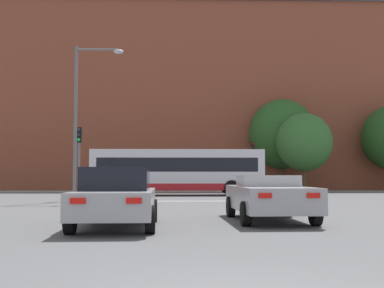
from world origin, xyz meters
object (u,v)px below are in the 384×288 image
object	(u,v)px
traffic_light_near_left	(79,151)
pedestrian_walking_east	(167,179)
bus_crossing_lead	(177,171)
traffic_light_far_right	(253,158)
car_roadster_right	(269,197)
pedestrian_waiting	(119,178)
car_saloon_left	(117,197)
street_lamp_junction	(84,106)

from	to	relation	value
traffic_light_near_left	pedestrian_walking_east	xyz separation A→B (m)	(4.24, 14.94, -1.62)
bus_crossing_lead	traffic_light_far_right	distance (m)	9.58
car_roadster_right	bus_crossing_lead	distance (m)	18.42
bus_crossing_lead	traffic_light_far_right	world-z (taller)	traffic_light_far_right
traffic_light_far_right	pedestrian_waiting	size ratio (longest dim) A/B	2.22
traffic_light_far_right	traffic_light_near_left	size ratio (longest dim) A/B	1.05
car_saloon_left	pedestrian_walking_east	bearing A→B (deg)	87.14
bus_crossing_lead	street_lamp_junction	size ratio (longest dim) A/B	1.45
pedestrian_waiting	car_saloon_left	bearing A→B (deg)	50.41
car_roadster_right	pedestrian_waiting	bearing A→B (deg)	104.55
car_saloon_left	traffic_light_near_left	distance (m)	13.60
car_saloon_left	car_roadster_right	world-z (taller)	car_saloon_left
traffic_light_near_left	pedestrian_walking_east	distance (m)	15.61
bus_crossing_lead	pedestrian_walking_east	xyz separation A→B (m)	(-0.89, 8.09, -0.64)
traffic_light_near_left	pedestrian_walking_east	bearing A→B (deg)	74.17
car_saloon_left	pedestrian_waiting	bearing A→B (deg)	95.33
traffic_light_far_right	street_lamp_junction	distance (m)	18.82
car_roadster_right	pedestrian_walking_east	bearing A→B (deg)	96.01
traffic_light_far_right	pedestrian_waiting	bearing A→B (deg)	178.34
car_saloon_left	bus_crossing_lead	xyz separation A→B (m)	(1.50, 19.83, 0.85)
traffic_light_far_right	traffic_light_near_left	bearing A→B (deg)	-128.90
traffic_light_far_right	traffic_light_near_left	xyz separation A→B (m)	(-11.35, -14.06, -0.13)
car_saloon_left	car_roadster_right	xyz separation A→B (m)	(4.15, 1.63, -0.07)
car_saloon_left	pedestrian_waiting	size ratio (longest dim) A/B	2.47
pedestrian_walking_east	street_lamp_junction	bearing A→B (deg)	-68.67
car_saloon_left	pedestrian_walking_east	xyz separation A→B (m)	(0.61, 27.92, 0.21)
pedestrian_waiting	car_roadster_right	bearing A→B (deg)	59.69
car_saloon_left	traffic_light_near_left	world-z (taller)	traffic_light_near_left
traffic_light_near_left	pedestrian_waiting	size ratio (longest dim) A/B	2.10
pedestrian_walking_east	traffic_light_near_left	bearing A→B (deg)	-71.21
traffic_light_near_left	street_lamp_junction	xyz separation A→B (m)	(0.44, -1.14, 2.17)
bus_crossing_lead	pedestrian_waiting	bearing A→B (deg)	32.71
car_roadster_right	traffic_light_near_left	distance (m)	13.89
car_roadster_right	traffic_light_far_right	xyz separation A→B (m)	(3.56, 25.41, 2.03)
traffic_light_near_left	street_lamp_junction	world-z (taller)	street_lamp_junction
car_saloon_left	pedestrian_walking_east	size ratio (longest dim) A/B	2.70
car_saloon_left	street_lamp_junction	bearing A→B (deg)	103.45
traffic_light_near_left	street_lamp_junction	distance (m)	2.49
car_roadster_right	car_saloon_left	bearing A→B (deg)	-160.26
bus_crossing_lead	pedestrian_walking_east	world-z (taller)	bus_crossing_lead
traffic_light_far_right	pedestrian_walking_east	distance (m)	7.37
traffic_light_near_left	car_saloon_left	bearing A→B (deg)	-74.38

